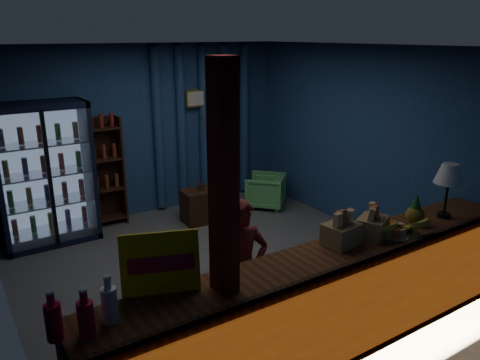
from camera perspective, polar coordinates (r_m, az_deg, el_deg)
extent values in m
plane|color=#515154|center=(5.87, -2.64, -10.30)|extent=(4.60, 4.60, 0.00)
plane|color=navy|center=(7.32, -11.60, 5.84)|extent=(4.60, 0.00, 4.60)
plane|color=navy|center=(3.75, 14.45, -5.55)|extent=(4.60, 0.00, 4.60)
plane|color=navy|center=(6.80, 14.20, 4.78)|extent=(0.00, 4.40, 4.40)
plane|color=#472D19|center=(5.19, -3.06, 16.00)|extent=(4.60, 4.60, 0.00)
cube|color=brown|center=(4.31, 10.61, -14.43)|extent=(4.40, 0.55, 0.95)
cube|color=red|center=(4.14, 13.46, -16.08)|extent=(4.35, 0.02, 0.81)
cube|color=#382111|center=(3.91, 13.76, -9.87)|extent=(4.40, 0.04, 0.04)
cube|color=maroon|center=(3.34, -1.94, -7.88)|extent=(0.16, 0.16, 2.60)
cube|color=black|center=(6.93, -23.12, 1.14)|extent=(1.20, 0.06, 1.90)
cube|color=black|center=(6.79, -17.99, 1.37)|extent=(0.06, 0.60, 1.90)
cube|color=black|center=(6.49, -23.63, 8.31)|extent=(1.20, 0.60, 0.08)
cube|color=black|center=(6.97, -21.82, -6.58)|extent=(1.20, 0.60, 0.08)
cube|color=#99B2D8|center=(6.88, -23.04, 1.04)|extent=(1.08, 0.02, 1.74)
cube|color=white|center=(6.41, -22.20, -0.01)|extent=(1.12, 0.02, 1.78)
cube|color=black|center=(6.39, -22.17, -0.05)|extent=(0.05, 0.05, 1.80)
cube|color=silver|center=(6.92, -21.94, -5.59)|extent=(1.08, 0.48, 0.02)
cylinder|color=red|center=(6.82, -25.75, -5.25)|extent=(0.07, 0.07, 0.22)
cylinder|color=#1C701E|center=(6.84, -23.90, -4.92)|extent=(0.07, 0.07, 0.22)
cylinder|color=#AC871A|center=(6.87, -22.06, -4.59)|extent=(0.07, 0.07, 0.22)
cylinder|color=#1C1751|center=(6.91, -20.24, -4.26)|extent=(0.07, 0.07, 0.22)
cylinder|color=maroon|center=(6.96, -18.45, -3.93)|extent=(0.07, 0.07, 0.22)
cube|color=silver|center=(6.78, -22.32, -2.48)|extent=(1.08, 0.48, 0.02)
cylinder|color=#1C701E|center=(6.69, -26.20, -2.08)|extent=(0.07, 0.07, 0.22)
cylinder|color=#AC871A|center=(6.71, -24.31, -1.76)|extent=(0.07, 0.07, 0.22)
cylinder|color=#1C1751|center=(6.74, -22.44, -1.44)|extent=(0.07, 0.07, 0.22)
cylinder|color=maroon|center=(6.78, -20.59, -1.12)|extent=(0.07, 0.07, 0.22)
cylinder|color=red|center=(6.83, -18.76, -0.80)|extent=(0.07, 0.07, 0.22)
cube|color=silver|center=(6.67, -22.71, 0.76)|extent=(1.08, 0.48, 0.02)
cylinder|color=#AC871A|center=(6.58, -26.66, 1.21)|extent=(0.07, 0.07, 0.22)
cylinder|color=#1C1751|center=(6.60, -24.74, 1.53)|extent=(0.07, 0.07, 0.22)
cylinder|color=maroon|center=(6.63, -22.84, 1.84)|extent=(0.07, 0.07, 0.22)
cylinder|color=red|center=(6.67, -20.96, 2.14)|extent=(0.07, 0.07, 0.22)
cylinder|color=#1C701E|center=(6.72, -19.09, 2.44)|extent=(0.07, 0.07, 0.22)
cube|color=silver|center=(6.57, -23.11, 4.10)|extent=(1.08, 0.48, 0.02)
cylinder|color=#1C1751|center=(6.49, -27.14, 4.60)|extent=(0.07, 0.07, 0.22)
cylinder|color=maroon|center=(6.51, -25.19, 4.91)|extent=(0.07, 0.07, 0.22)
cylinder|color=red|center=(6.55, -23.25, 5.21)|extent=(0.07, 0.07, 0.22)
cylinder|color=#1C701E|center=(6.59, -21.33, 5.50)|extent=(0.07, 0.07, 0.22)
cylinder|color=#AC871A|center=(6.63, -19.44, 5.78)|extent=(0.07, 0.07, 0.22)
cube|color=#382111|center=(7.17, -16.39, 1.12)|extent=(0.50, 0.02, 1.60)
cube|color=#382111|center=(7.00, -17.90, 0.57)|extent=(0.03, 0.28, 1.60)
cube|color=#382111|center=(7.12, -14.28, 1.18)|extent=(0.03, 0.28, 1.60)
cube|color=#382111|center=(7.28, -15.62, -4.41)|extent=(0.46, 0.26, 0.02)
cube|color=#382111|center=(7.13, -15.91, -1.05)|extent=(0.46, 0.26, 0.02)
cube|color=#382111|center=(7.00, -16.21, 2.45)|extent=(0.46, 0.26, 0.02)
cube|color=#382111|center=(6.91, -16.53, 6.05)|extent=(0.46, 0.26, 0.02)
cylinder|color=navy|center=(7.34, -9.97, 5.96)|extent=(0.14, 0.14, 2.50)
cylinder|color=navy|center=(7.50, -7.15, 6.33)|extent=(0.14, 0.14, 2.50)
cylinder|color=navy|center=(7.68, -4.46, 6.68)|extent=(0.14, 0.14, 2.50)
cylinder|color=navy|center=(7.88, -1.89, 6.99)|extent=(0.14, 0.14, 2.50)
cylinder|color=navy|center=(8.09, 0.56, 7.27)|extent=(0.14, 0.14, 2.50)
cube|color=gold|center=(7.51, -5.41, 9.88)|extent=(0.36, 0.03, 0.28)
cube|color=silver|center=(7.49, -5.33, 9.86)|extent=(0.30, 0.01, 0.22)
imported|color=maroon|center=(4.28, 0.24, -11.09)|extent=(0.54, 0.40, 1.37)
imported|color=#60C165|center=(7.66, 3.12, -1.31)|extent=(0.83, 0.83, 0.54)
cube|color=#382111|center=(7.07, -4.76, -3.15)|extent=(0.57, 0.43, 0.50)
cylinder|color=#382111|center=(6.97, -4.82, -0.85)|extent=(0.10, 0.10, 0.10)
cube|color=yellow|center=(3.42, -9.71, -9.93)|extent=(0.56, 0.30, 0.45)
cube|color=red|center=(3.40, -9.57, -10.07)|extent=(0.45, 0.19, 0.11)
cylinder|color=red|center=(3.15, -21.75, -15.80)|extent=(0.10, 0.10, 0.24)
cylinder|color=red|center=(3.06, -22.11, -13.19)|extent=(0.05, 0.05, 0.09)
cylinder|color=white|center=(3.04, -22.19, -12.55)|extent=(0.05, 0.05, 0.02)
cylinder|color=red|center=(3.11, -18.25, -15.87)|extent=(0.10, 0.10, 0.24)
cylinder|color=red|center=(3.02, -18.55, -13.23)|extent=(0.05, 0.05, 0.09)
cylinder|color=white|center=(3.00, -18.62, -12.58)|extent=(0.05, 0.05, 0.02)
cylinder|color=silver|center=(3.21, -15.62, -14.47)|extent=(0.10, 0.10, 0.24)
cylinder|color=silver|center=(3.12, -15.87, -11.88)|extent=(0.05, 0.05, 0.09)
cylinder|color=white|center=(3.11, -15.93, -11.25)|extent=(0.05, 0.05, 0.02)
cube|color=#9F7B4D|center=(4.22, 12.23, -6.48)|extent=(0.32, 0.28, 0.19)
cube|color=orange|center=(4.11, 11.72, -4.75)|extent=(0.08, 0.06, 0.12)
cube|color=#E05A2A|center=(4.16, 12.37, -4.49)|extent=(0.08, 0.06, 0.12)
cube|color=orange|center=(4.22, 13.00, -4.24)|extent=(0.08, 0.06, 0.12)
cube|color=#9F7B4D|center=(4.45, 15.82, -5.55)|extent=(0.36, 0.33, 0.18)
cube|color=orange|center=(4.33, 15.71, -4.05)|extent=(0.09, 0.08, 0.12)
cube|color=#E05A2A|center=(4.39, 15.98, -3.75)|extent=(0.09, 0.08, 0.12)
cube|color=orange|center=(4.46, 16.24, -3.47)|extent=(0.09, 0.08, 0.12)
cylinder|color=silver|center=(4.61, 18.25, -6.03)|extent=(0.45, 0.45, 0.02)
cube|color=orange|center=(4.66, 18.98, -5.36)|extent=(0.10, 0.07, 0.05)
cube|color=#E05A2A|center=(4.68, 18.19, -5.20)|extent=(0.12, 0.12, 0.05)
cube|color=orange|center=(4.65, 17.46, -5.28)|extent=(0.07, 0.10, 0.05)
cube|color=#E05A2A|center=(4.59, 17.20, -5.56)|extent=(0.12, 0.12, 0.05)
cube|color=orange|center=(4.53, 17.58, -5.88)|extent=(0.10, 0.07, 0.05)
cube|color=#E05A2A|center=(4.52, 18.40, -6.04)|extent=(0.12, 0.12, 0.05)
cube|color=orange|center=(4.55, 19.14, -5.96)|extent=(0.07, 0.10, 0.05)
cube|color=#E05A2A|center=(4.61, 19.38, -5.67)|extent=(0.12, 0.12, 0.05)
cylinder|color=black|center=(5.17, 23.58, -3.95)|extent=(0.13, 0.13, 0.04)
cylinder|color=black|center=(5.11, 23.84, -1.88)|extent=(0.03, 0.03, 0.40)
cone|color=white|center=(5.04, 24.18, 0.72)|extent=(0.29, 0.29, 0.20)
sphere|color=olive|center=(4.85, 20.55, -4.02)|extent=(0.18, 0.18, 0.18)
cone|color=#1F551D|center=(4.80, 20.74, -2.37)|extent=(0.10, 0.10, 0.14)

